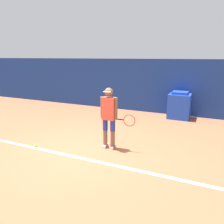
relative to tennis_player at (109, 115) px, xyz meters
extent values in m
plane|color=#B76642|center=(-0.57, -0.60, -0.93)|extent=(24.00, 24.00, 0.00)
cube|color=navy|center=(-0.57, 4.40, 0.24)|extent=(24.00, 0.10, 2.35)
cube|color=white|center=(-0.57, -0.88, -0.93)|extent=(21.60, 0.10, 0.01)
cylinder|color=brown|center=(-0.12, -0.01, -0.68)|extent=(0.12, 0.12, 0.51)
cylinder|color=navy|center=(-0.12, -0.01, -0.27)|extent=(0.14, 0.14, 0.31)
cube|color=white|center=(-0.12, -0.01, -0.89)|extent=(0.10, 0.24, 0.08)
cylinder|color=brown|center=(0.10, 0.00, -0.68)|extent=(0.12, 0.12, 0.51)
cylinder|color=navy|center=(0.10, 0.00, -0.27)|extent=(0.14, 0.14, 0.31)
cube|color=white|center=(0.10, 0.00, -0.89)|extent=(0.10, 0.24, 0.08)
cube|color=#E54C38|center=(-0.01, 0.00, 0.19)|extent=(0.35, 0.21, 0.61)
sphere|color=brown|center=(-0.01, 0.00, 0.63)|extent=(0.22, 0.22, 0.22)
cube|color=white|center=(-0.01, -0.10, 0.65)|extent=(0.19, 0.13, 0.02)
cylinder|color=brown|center=(-0.21, -0.01, 0.21)|extent=(0.09, 0.09, 0.57)
cylinder|color=brown|center=(0.18, 0.01, 0.21)|extent=(0.09, 0.09, 0.57)
cylinder|color=black|center=(0.30, 0.01, -0.08)|extent=(0.23, 0.04, 0.03)
torus|color=red|center=(0.56, 0.03, -0.08)|extent=(0.32, 0.03, 0.32)
sphere|color=#D1E533|center=(-1.93, -0.78, -0.90)|extent=(0.07, 0.07, 0.07)
cube|color=blue|center=(1.30, 3.90, -0.44)|extent=(0.84, 0.79, 1.00)
cube|color=blue|center=(1.30, 3.90, 0.11)|extent=(0.59, 0.55, 0.10)
camera|label=1|loc=(2.38, -5.07, 1.54)|focal=35.00mm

